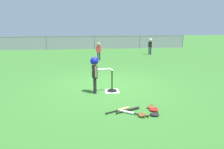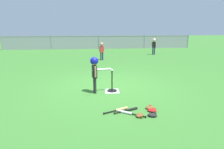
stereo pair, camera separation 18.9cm
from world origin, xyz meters
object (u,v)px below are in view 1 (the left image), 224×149
batting_tee (112,88)px  spare_bat_wood (121,109)px  fielder_near_left (150,44)px  baseball_on_tee (112,70)px  glove_tossed_aside (142,115)px  spare_bat_black (131,109)px  spare_bat_silver (130,113)px  glove_near_bats (154,110)px  batter_child (95,68)px  fielder_deep_right (99,49)px  glove_by_plate (155,114)px  glove_outfield_drop (151,107)px

batting_tee → spare_bat_wood: batting_tee is taller
fielder_near_left → baseball_on_tee: bearing=-116.3°
glove_tossed_aside → spare_bat_black: bearing=119.6°
fielder_near_left → spare_bat_silver: size_ratio=1.84×
batting_tee → glove_near_bats: size_ratio=2.55×
spare_bat_wood → spare_bat_silver: bearing=-48.2°
baseball_on_tee → batter_child: 0.56m
batting_tee → batter_child: batter_child is taller
glove_tossed_aside → fielder_deep_right: bearing=94.1°
fielder_near_left → spare_bat_silver: (-3.43, -9.06, -0.70)m
spare_bat_silver → spare_bat_black: same height
fielder_deep_right → batter_child: bearing=-94.7°
batting_tee → fielder_near_left: size_ratio=0.58×
batter_child → spare_bat_wood: size_ratio=1.79×
batter_child → glove_by_plate: 2.32m
batting_tee → glove_outfield_drop: (0.82, -1.43, -0.07)m
batting_tee → fielder_deep_right: 5.61m
spare_bat_black → baseball_on_tee: bearing=100.6°
baseball_on_tee → glove_by_plate: baseball_on_tee is taller
spare_bat_wood → glove_outfield_drop: (0.79, 0.04, 0.01)m
glove_by_plate → glove_tossed_aside: 0.30m
batting_tee → spare_bat_wood: (0.04, -1.47, -0.07)m
fielder_deep_right → spare_bat_black: size_ratio=1.67×
glove_outfield_drop → glove_near_bats: bearing=-85.1°
spare_bat_silver → glove_by_plate: size_ratio=2.41×
batter_child → glove_by_plate: size_ratio=4.45×
spare_bat_wood → glove_near_bats: bearing=-9.3°
glove_tossed_aside → baseball_on_tee: bearing=104.3°
spare_bat_silver → glove_by_plate: bearing=-17.8°
glove_outfield_drop → spare_bat_black: bearing=-171.9°
spare_bat_silver → spare_bat_wood: bearing=131.8°
batting_tee → fielder_deep_right: size_ratio=0.62×
baseball_on_tee → glove_outfield_drop: 1.78m
baseball_on_tee → fielder_near_left: size_ratio=0.07×
glove_near_bats → glove_tossed_aside: size_ratio=0.95×
fielder_deep_right → spare_bat_wood: size_ratio=1.66×
batter_child → spare_bat_silver: bearing=-64.3°
glove_outfield_drop → batting_tee: bearing=119.8°
fielder_near_left → glove_outfield_drop: 9.29m
fielder_deep_right → fielder_near_left: (3.72, 1.80, 0.05)m
spare_bat_black → glove_tossed_aside: (0.19, -0.33, 0.01)m
spare_bat_black → glove_by_plate: (0.48, -0.35, 0.01)m
spare_bat_black → glove_outfield_drop: size_ratio=2.45×
spare_bat_silver → glove_by_plate: glove_by_plate is taller
glove_tossed_aside → spare_bat_silver: bearing=147.5°
batter_child → spare_bat_black: (0.82, -1.41, -0.78)m
batter_child → fielder_deep_right: 5.71m
batting_tee → spare_bat_silver: 1.70m
batting_tee → baseball_on_tee: size_ratio=8.87×
batting_tee → baseball_on_tee: (0.00, 0.00, 0.59)m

